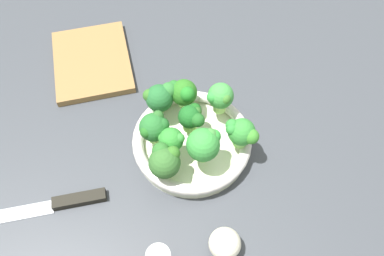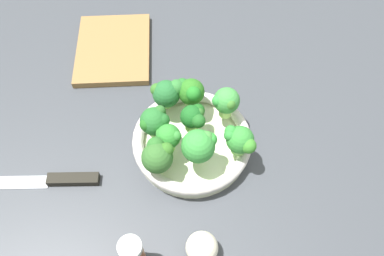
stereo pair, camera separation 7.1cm
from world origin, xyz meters
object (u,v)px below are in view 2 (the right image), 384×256
object	(u,v)px
broccoli_floret_2	(199,146)
broccoli_floret_7	(167,93)
broccoli_floret_0	(226,102)
broccoli_floret_4	(191,92)
broccoli_floret_6	(240,140)
bowl	(192,142)
broccoli_floret_3	(155,121)
cutting_board	(113,49)
knife	(48,180)
garlic_bulb	(202,248)
broccoli_floret_8	(168,137)
broccoli_floret_1	(194,118)
pepper_shaker	(133,255)
broccoli_floret_5	(158,156)

from	to	relation	value
broccoli_floret_2	broccoli_floret_7	xyz separation A→B (cm)	(-13.42, -2.53, -0.78)
broccoli_floret_0	broccoli_floret_2	xyz separation A→B (cm)	(7.96, -7.62, 0.32)
broccoli_floret_4	broccoli_floret_6	size ratio (longest dim) A/B	1.07
bowl	broccoli_floret_7	distance (cm)	10.61
broccoli_floret_3	broccoli_floret_4	size ratio (longest dim) A/B	0.98
broccoli_floret_6	cutting_board	xyz separation A→B (cm)	(-35.00, -18.07, -6.76)
broccoli_floret_4	knife	distance (cm)	31.63
broccoli_floret_7	garlic_bulb	world-z (taller)	broccoli_floret_7
bowl	garlic_bulb	size ratio (longest dim) A/B	4.23
broccoli_floret_3	broccoli_floret_8	world-z (taller)	broccoli_floret_3
broccoli_floret_6	broccoli_floret_1	bearing A→B (deg)	-137.09
broccoli_floret_4	pepper_shaker	size ratio (longest dim) A/B	0.70
broccoli_floret_2	broccoli_floret_6	bearing A→B (deg)	86.84
broccoli_floret_4	pepper_shaker	bearing A→B (deg)	-32.44
broccoli_floret_1	broccoli_floret_2	xyz separation A→B (cm)	(6.60, -0.91, 0.98)
broccoli_floret_0	broccoli_floret_5	size ratio (longest dim) A/B	1.07
broccoli_floret_2	garlic_bulb	xyz separation A→B (cm)	(15.55, -4.02, -5.71)
broccoli_floret_4	broccoli_floret_5	distance (cm)	15.01
knife	cutting_board	bearing A→B (deg)	149.67
broccoli_floret_1	pepper_shaker	size ratio (longest dim) A/B	0.62
broccoli_floret_2	broccoli_floret_3	bearing A→B (deg)	-139.92
broccoli_floret_6	broccoli_floret_8	world-z (taller)	same
knife	cutting_board	size ratio (longest dim) A/B	1.24
bowl	broccoli_floret_5	distance (cm)	10.34
cutting_board	garlic_bulb	xyz separation A→B (cm)	(50.15, 6.63, 1.93)
bowl	broccoli_floret_6	world-z (taller)	broccoli_floret_6
broccoli_floret_4	cutting_board	distance (cm)	26.55
broccoli_floret_6	garlic_bulb	size ratio (longest dim) A/B	1.14
broccoli_floret_3	broccoli_floret_7	bearing A→B (deg)	146.97
broccoli_floret_3	knife	xyz separation A→B (cm)	(2.65, -21.67, -7.19)
broccoli_floret_7	broccoli_floret_8	distance (cm)	9.97
knife	garlic_bulb	world-z (taller)	garlic_bulb
broccoli_floret_2	broccoli_floret_3	size ratio (longest dim) A/B	1.16
broccoli_floret_4	cutting_board	xyz separation A→B (cm)	(-22.34, -12.50, -7.06)
cutting_board	garlic_bulb	distance (cm)	50.62
broccoli_floret_2	broccoli_floret_6	size ratio (longest dim) A/B	1.22
broccoli_floret_2	broccoli_floret_4	distance (cm)	12.41
broccoli_floret_0	broccoli_floret_3	xyz separation A→B (cm)	(0.41, -13.97, -0.38)
broccoli_floret_0	broccoli_floret_3	size ratio (longest dim) A/B	1.06
broccoli_floret_2	cutting_board	bearing A→B (deg)	-162.89
knife	garlic_bulb	size ratio (longest dim) A/B	4.83
broccoli_floret_0	pepper_shaker	distance (cm)	31.82
bowl	cutting_board	distance (cm)	31.64
broccoli_floret_2	pepper_shaker	xyz separation A→B (cm)	(14.21, -14.97, -3.62)
broccoli_floret_0	cutting_board	distance (cm)	33.12
bowl	broccoli_floret_2	xyz separation A→B (cm)	(4.83, -0.02, 6.46)
broccoli_floret_8	pepper_shaker	distance (cm)	20.83
bowl	broccoli_floret_7	xyz separation A→B (cm)	(-8.59, -2.55, 5.67)
broccoli_floret_5	bowl	bearing A→B (deg)	120.52
broccoli_floret_5	broccoli_floret_3	bearing A→B (deg)	171.48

